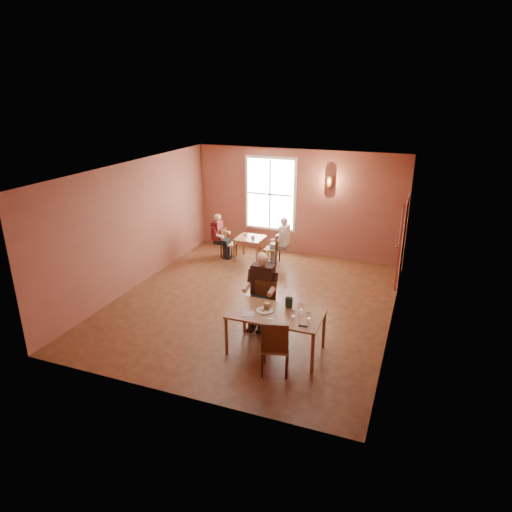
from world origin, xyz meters
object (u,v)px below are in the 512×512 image
(diner_maroon, at_px, (228,236))
(chair_diner_maroon, at_px, (229,243))
(chair_empty, at_px, (275,345))
(second_table, at_px, (250,249))
(main_table, at_px, (276,332))
(chair_diner_main, at_px, (262,307))
(diner_main, at_px, (262,297))
(diner_white, at_px, (273,241))
(chair_diner_white, at_px, (272,248))

(diner_maroon, bearing_deg, chair_diner_maroon, 90.00)
(chair_empty, xyz_separation_m, diner_maroon, (-3.05, 4.84, 0.10))
(second_table, relative_size, diner_maroon, 0.61)
(main_table, bearing_deg, diner_maroon, 123.99)
(chair_diner_main, distance_m, diner_main, 0.25)
(diner_white, height_order, diner_maroon, diner_white)
(second_table, distance_m, chair_diner_maroon, 0.66)
(chair_diner_main, distance_m, diner_white, 3.72)
(diner_main, bearing_deg, chair_diner_main, -90.00)
(chair_diner_maroon, bearing_deg, chair_empty, 31.95)
(diner_main, distance_m, chair_diner_maroon, 4.30)
(main_table, xyz_separation_m, chair_diner_white, (-1.52, 4.23, 0.03))
(second_table, xyz_separation_m, chair_diner_maroon, (-0.65, 0.00, 0.09))
(chair_empty, xyz_separation_m, chair_diner_maroon, (-3.02, 4.84, -0.09))
(diner_main, xyz_separation_m, diner_maroon, (-2.35, 3.61, -0.13))
(chair_diner_main, bearing_deg, diner_maroon, -56.70)
(chair_empty, xyz_separation_m, chair_diner_white, (-1.72, 4.84, -0.08))
(diner_main, bearing_deg, chair_empty, 119.52)
(main_table, relative_size, chair_diner_white, 1.98)
(second_table, bearing_deg, diner_main, -65.16)
(diner_main, bearing_deg, diner_white, -74.65)
(chair_empty, relative_size, chair_diner_white, 1.20)
(diner_main, relative_size, chair_diner_white, 1.74)
(chair_diner_white, height_order, diner_maroon, diner_maroon)
(chair_diner_white, relative_size, chair_diner_maroon, 1.02)
(chair_diner_main, bearing_deg, chair_empty, 118.93)
(diner_main, distance_m, diner_maroon, 4.31)
(chair_diner_main, xyz_separation_m, chair_diner_maroon, (-2.32, 3.58, -0.08))
(diner_white, bearing_deg, second_table, 90.00)
(chair_diner_main, distance_m, chair_diner_white, 3.72)
(chair_empty, distance_m, chair_diner_white, 5.13)
(chair_diner_main, relative_size, chair_diner_white, 1.17)
(main_table, bearing_deg, chair_empty, -72.17)
(chair_diner_main, height_order, diner_white, diner_white)
(diner_main, bearing_deg, main_table, 128.88)
(main_table, xyz_separation_m, diner_main, (-0.50, 0.62, 0.34))
(diner_main, xyz_separation_m, chair_diner_white, (-1.02, 3.61, -0.31))
(chair_diner_main, relative_size, chair_empty, 0.97)
(second_table, bearing_deg, diner_maroon, 180.00)
(chair_empty, bearing_deg, second_table, 101.85)
(chair_diner_white, bearing_deg, main_table, -160.22)
(second_table, xyz_separation_m, chair_diner_white, (0.65, 0.00, 0.09))
(diner_white, height_order, chair_diner_maroon, diner_white)
(chair_empty, height_order, second_table, chair_empty)
(diner_maroon, bearing_deg, second_table, 90.00)
(chair_diner_main, relative_size, chair_diner_maroon, 1.19)
(diner_maroon, bearing_deg, diner_main, 33.08)
(main_table, distance_m, diner_main, 0.87)
(diner_maroon, bearing_deg, chair_diner_main, 33.30)
(chair_diner_main, relative_size, diner_white, 0.78)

